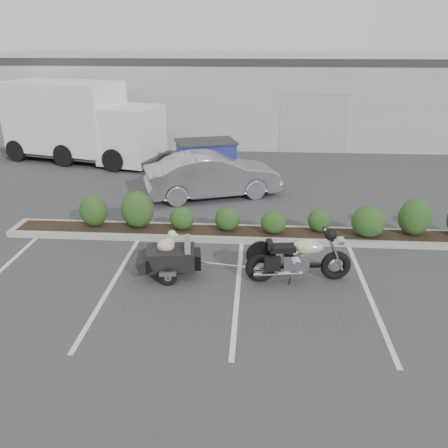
# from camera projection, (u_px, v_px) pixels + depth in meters

# --- Properties ---
(ground) EXTENTS (90.00, 90.00, 0.00)m
(ground) POSITION_uv_depth(u_px,v_px,m) (185.00, 274.00, 10.58)
(ground) COLOR #38383A
(ground) RESTS_ON ground
(planter_kerb) EXTENTS (12.00, 1.00, 0.15)m
(planter_kerb) POSITION_uv_depth(u_px,v_px,m) (235.00, 234.00, 12.52)
(planter_kerb) COLOR #9E9E93
(planter_kerb) RESTS_ON ground
(building) EXTENTS (26.00, 10.00, 4.00)m
(building) POSITION_uv_depth(u_px,v_px,m) (230.00, 93.00, 25.57)
(building) COLOR #9EA099
(building) RESTS_ON ground
(motorcycle) EXTENTS (2.31, 0.88, 1.33)m
(motorcycle) POSITION_uv_depth(u_px,v_px,m) (299.00, 259.00, 10.11)
(motorcycle) COLOR black
(motorcycle) RESTS_ON ground
(pet_trailer) EXTENTS (1.86, 1.05, 1.10)m
(pet_trailer) POSITION_uv_depth(u_px,v_px,m) (170.00, 257.00, 10.33)
(pet_trailer) COLOR black
(pet_trailer) RESTS_ON ground
(sedan) EXTENTS (4.61, 2.89, 1.43)m
(sedan) POSITION_uv_depth(u_px,v_px,m) (213.00, 175.00, 15.38)
(sedan) COLOR #B0B0B8
(sedan) RESTS_ON ground
(dumpster) EXTENTS (2.45, 2.02, 1.39)m
(dumpster) POSITION_uv_depth(u_px,v_px,m) (206.00, 159.00, 17.40)
(dumpster) COLOR navy
(dumpster) RESTS_ON ground
(delivery_truck) EXTENTS (7.33, 4.07, 3.20)m
(delivery_truck) POSITION_uv_depth(u_px,v_px,m) (81.00, 124.00, 19.53)
(delivery_truck) COLOR silver
(delivery_truck) RESTS_ON ground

